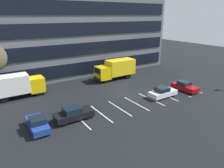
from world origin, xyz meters
The scene contains 9 objects.
ground_plane centered at (0.00, 0.00, 0.00)m, with size 120.00×120.00×0.00m, color black.
office_building centered at (0.00, 17.95, 9.00)m, with size 37.18×14.12×18.00m.
lot_markings centered at (0.00, -4.08, 0.00)m, with size 19.74×5.40×0.01m.
box_truck_yellow centered at (-14.62, 7.17, 1.95)m, with size 7.47×2.47×3.46m.
box_truck_yellow_all centered at (2.68, 6.96, 2.04)m, with size 7.82×2.59×3.63m.
sedan_maroon centered at (8.40, -4.35, 0.72)m, with size 1.78×4.26×1.53m.
sedan_navy centered at (-14.54, -3.60, 0.70)m, with size 1.72×4.12×1.47m.
sedan_black centered at (-10.44, -3.65, 0.76)m, with size 4.51×1.89×1.62m.
sedan_white centered at (3.42, -4.36, 0.74)m, with size 4.37×1.83×1.57m.
Camera 1 is at (-18.41, -24.13, 11.72)m, focal length 32.99 mm.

